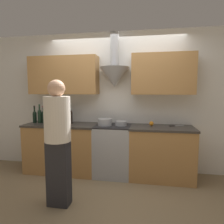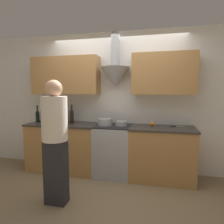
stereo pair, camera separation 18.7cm
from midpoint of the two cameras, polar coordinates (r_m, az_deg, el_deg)
ground_plane at (r=3.51m, az=0.68°, el=-19.48°), size 12.00×12.00×0.00m
wall_back at (r=3.77m, az=2.11°, el=5.35°), size 8.40×0.53×2.60m
counter_left at (r=3.95m, az=-12.23°, el=-9.65°), size 1.33×0.62×0.90m
counter_right at (r=3.59m, az=15.49°, el=-11.35°), size 1.09×0.62×0.90m
stove_range at (r=3.65m, az=1.86°, el=-10.77°), size 0.63×0.60×0.90m
wine_bottle_0 at (r=4.15m, az=-19.30°, el=-0.97°), size 0.07×0.07×0.33m
wine_bottle_1 at (r=4.10m, az=-18.09°, el=-0.79°), size 0.07×0.07×0.35m
wine_bottle_2 at (r=4.06m, az=-17.07°, el=-1.01°), size 0.08×0.08×0.32m
wine_bottle_3 at (r=4.02m, az=-15.57°, el=-0.97°), size 0.07×0.07×0.34m
wine_bottle_4 at (r=3.97m, az=-14.19°, el=-1.06°), size 0.08×0.08×0.33m
wine_bottle_5 at (r=3.92m, az=-12.80°, el=-1.17°), size 0.08×0.08×0.31m
wine_bottle_6 at (r=3.86m, az=-11.55°, el=-1.01°), size 0.08×0.08×0.34m
wine_bottle_7 at (r=3.82m, az=-10.05°, el=-1.03°), size 0.07×0.07×0.36m
stock_pot at (r=3.55m, az=-0.43°, el=-2.86°), size 0.25×0.25×0.12m
mixing_bowl at (r=3.53m, az=4.19°, el=-3.25°), size 0.21×0.21×0.08m
orange_fruit at (r=3.57m, az=12.84°, el=-3.31°), size 0.08×0.08×0.08m
chefs_knife at (r=3.63m, az=19.68°, el=-3.91°), size 0.26×0.13×0.01m
person_foreground_left at (r=2.72m, az=-14.06°, el=-6.82°), size 0.34×0.34×1.65m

